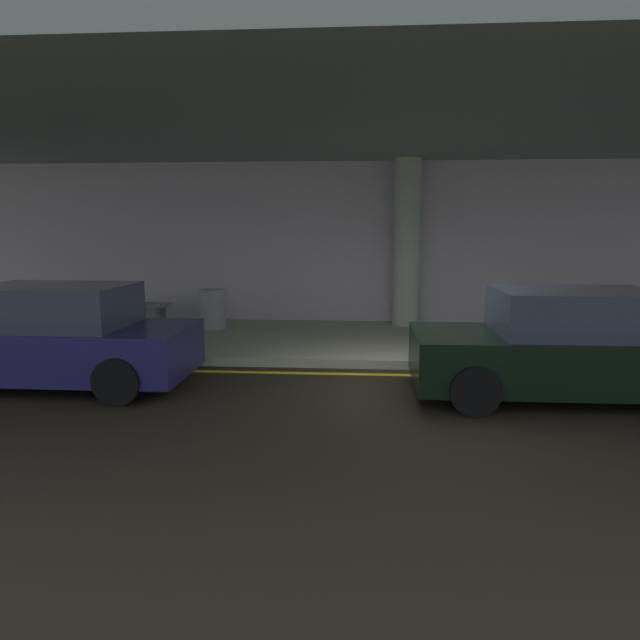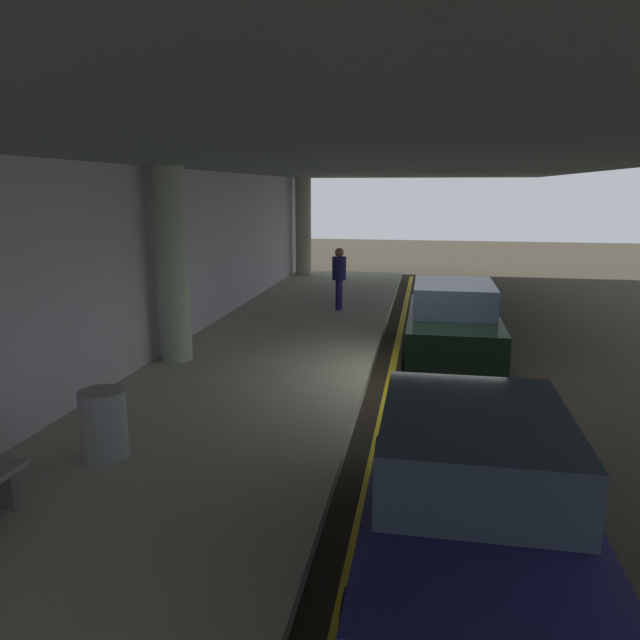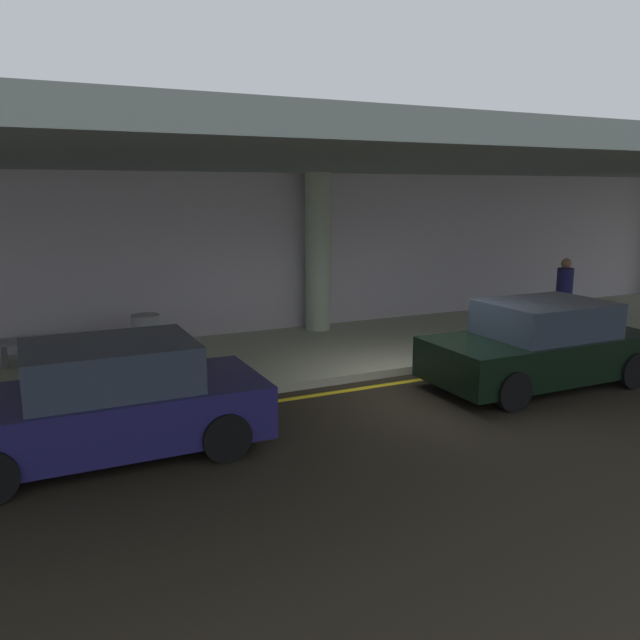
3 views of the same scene
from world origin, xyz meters
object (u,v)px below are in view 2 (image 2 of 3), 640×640
Objects in this scene: support_column_center at (303,226)px; car_navy at (472,499)px; support_column_left_mid at (172,266)px; car_black at (453,321)px; traveler_with_luggage at (339,274)px; trash_bin_steel at (104,424)px.

support_column_center is 18.26m from car_navy.
support_column_left_mid is 0.89× the size of car_black.
support_column_center is 11.51m from car_black.
car_black is at bearing -152.53° from support_column_center.
support_column_left_mid is 0.89× the size of car_navy.
traveler_with_luggage reaches higher than trash_bin_steel.
support_column_center is 0.89× the size of car_navy.
traveler_with_luggage is (3.54, 2.90, 0.40)m from car_black.
support_column_left_mid is at bearing -84.61° from traveler_with_luggage.
car_black is (7.32, -0.10, 0.00)m from car_navy.
traveler_with_luggage is at bearing -8.87° from trash_bin_steel.
support_column_left_mid reaches higher than trash_bin_steel.
support_column_left_mid reaches higher than car_navy.
support_column_left_mid is 2.17× the size of traveler_with_luggage.
trash_bin_steel is (-4.18, -0.88, -1.40)m from support_column_left_mid.
car_black is at bearing -177.04° from car_navy.
trash_bin_steel is at bearing -176.89° from support_column_center.
car_black is at bearing -70.68° from support_column_left_mid.
trash_bin_steel is (-9.57, 1.49, -0.54)m from traveler_with_luggage.
car_black reaches higher than trash_bin_steel.
support_column_center is 7.07m from traveler_with_luggage.
support_column_left_mid reaches higher than traveler_with_luggage.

